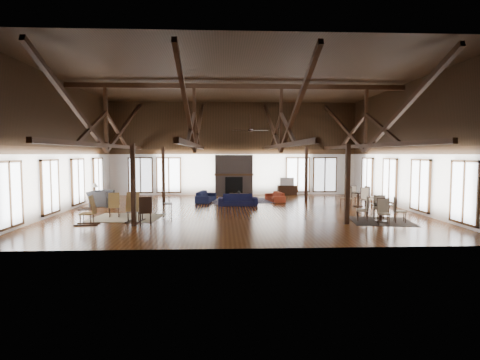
{
  "coord_description": "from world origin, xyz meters",
  "views": [
    {
      "loc": [
        -0.69,
        -17.37,
        2.67
      ],
      "look_at": [
        0.14,
        1.0,
        1.38
      ],
      "focal_mm": 28.0,
      "sensor_mm": 36.0,
      "label": 1
    }
  ],
  "objects_px": {
    "coffee_table": "(239,195)",
    "tv_console": "(287,190)",
    "sofa_orange": "(275,197)",
    "armchair": "(101,198)",
    "cafe_table_far": "(358,197)",
    "sofa_navy_front": "(238,200)",
    "cafe_table_near": "(381,209)",
    "sofa_navy_left": "(206,196)"
  },
  "relations": [
    {
      "from": "sofa_navy_front",
      "to": "cafe_table_far",
      "type": "xyz_separation_m",
      "value": [
        6.12,
        -0.53,
        0.2
      ]
    },
    {
      "from": "sofa_navy_front",
      "to": "sofa_orange",
      "type": "distance_m",
      "value": 2.8
    },
    {
      "from": "coffee_table",
      "to": "cafe_table_near",
      "type": "height_order",
      "value": "cafe_table_near"
    },
    {
      "from": "armchair",
      "to": "cafe_table_far",
      "type": "xyz_separation_m",
      "value": [
        13.17,
        -0.74,
        0.11
      ]
    },
    {
      "from": "sofa_orange",
      "to": "coffee_table",
      "type": "bearing_deg",
      "value": -103.52
    },
    {
      "from": "sofa_navy_front",
      "to": "sofa_navy_left",
      "type": "relative_size",
      "value": 1.02
    },
    {
      "from": "armchair",
      "to": "tv_console",
      "type": "distance_m",
      "value": 11.47
    },
    {
      "from": "coffee_table",
      "to": "armchair",
      "type": "distance_m",
      "value": 7.36
    },
    {
      "from": "sofa_navy_front",
      "to": "armchair",
      "type": "height_order",
      "value": "armchair"
    },
    {
      "from": "coffee_table",
      "to": "tv_console",
      "type": "distance_m",
      "value": 4.49
    },
    {
      "from": "sofa_navy_left",
      "to": "sofa_orange",
      "type": "relative_size",
      "value": 1.12
    },
    {
      "from": "sofa_navy_front",
      "to": "sofa_orange",
      "type": "bearing_deg",
      "value": 40.06
    },
    {
      "from": "cafe_table_far",
      "to": "armchair",
      "type": "bearing_deg",
      "value": 176.79
    },
    {
      "from": "sofa_navy_left",
      "to": "coffee_table",
      "type": "relative_size",
      "value": 1.7
    },
    {
      "from": "armchair",
      "to": "cafe_table_near",
      "type": "relative_size",
      "value": 0.62
    },
    {
      "from": "cafe_table_near",
      "to": "tv_console",
      "type": "distance_m",
      "value": 10.0
    },
    {
      "from": "cafe_table_near",
      "to": "tv_console",
      "type": "bearing_deg",
      "value": 101.8
    },
    {
      "from": "cafe_table_near",
      "to": "cafe_table_far",
      "type": "relative_size",
      "value": 0.98
    },
    {
      "from": "tv_console",
      "to": "coffee_table",
      "type": "bearing_deg",
      "value": -137.15
    },
    {
      "from": "armchair",
      "to": "tv_console",
      "type": "xyz_separation_m",
      "value": [
        10.45,
        4.73,
        -0.07
      ]
    },
    {
      "from": "coffee_table",
      "to": "tv_console",
      "type": "bearing_deg",
      "value": 52.04
    },
    {
      "from": "cafe_table_far",
      "to": "tv_console",
      "type": "height_order",
      "value": "cafe_table_far"
    },
    {
      "from": "coffee_table",
      "to": "sofa_orange",
      "type": "bearing_deg",
      "value": 5.54
    },
    {
      "from": "coffee_table",
      "to": "cafe_table_far",
      "type": "distance_m",
      "value": 6.48
    },
    {
      "from": "sofa_navy_left",
      "to": "cafe_table_near",
      "type": "xyz_separation_m",
      "value": [
        7.18,
        -6.58,
        0.2
      ]
    },
    {
      "from": "cafe_table_far",
      "to": "sofa_navy_front",
      "type": "bearing_deg",
      "value": 175.07
    },
    {
      "from": "sofa_orange",
      "to": "armchair",
      "type": "distance_m",
      "value": 9.35
    },
    {
      "from": "cafe_table_near",
      "to": "cafe_table_far",
      "type": "bearing_deg",
      "value": 81.17
    },
    {
      "from": "sofa_navy_left",
      "to": "coffee_table",
      "type": "bearing_deg",
      "value": -73.96
    },
    {
      "from": "cafe_table_far",
      "to": "coffee_table",
      "type": "bearing_deg",
      "value": 158.08
    },
    {
      "from": "sofa_navy_front",
      "to": "coffee_table",
      "type": "bearing_deg",
      "value": 87.61
    },
    {
      "from": "sofa_navy_front",
      "to": "cafe_table_far",
      "type": "distance_m",
      "value": 6.15
    },
    {
      "from": "cafe_table_near",
      "to": "tv_console",
      "type": "height_order",
      "value": "cafe_table_near"
    },
    {
      "from": "armchair",
      "to": "sofa_navy_left",
      "type": "bearing_deg",
      "value": -69.05
    },
    {
      "from": "sofa_navy_left",
      "to": "cafe_table_near",
      "type": "distance_m",
      "value": 9.74
    },
    {
      "from": "sofa_navy_left",
      "to": "cafe_table_far",
      "type": "distance_m",
      "value": 8.17
    },
    {
      "from": "sofa_navy_front",
      "to": "sofa_orange",
      "type": "xyz_separation_m",
      "value": [
        2.17,
        1.76,
        -0.04
      ]
    },
    {
      "from": "sofa_orange",
      "to": "armchair",
      "type": "relative_size",
      "value": 1.49
    },
    {
      "from": "sofa_navy_front",
      "to": "sofa_navy_left",
      "type": "xyz_separation_m",
      "value": [
        -1.73,
        1.73,
        -0.01
      ]
    },
    {
      "from": "sofa_navy_left",
      "to": "sofa_orange",
      "type": "distance_m",
      "value": 3.9
    },
    {
      "from": "sofa_navy_front",
      "to": "tv_console",
      "type": "distance_m",
      "value": 6.0
    },
    {
      "from": "cafe_table_far",
      "to": "cafe_table_near",
      "type": "bearing_deg",
      "value": -98.83
    }
  ]
}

